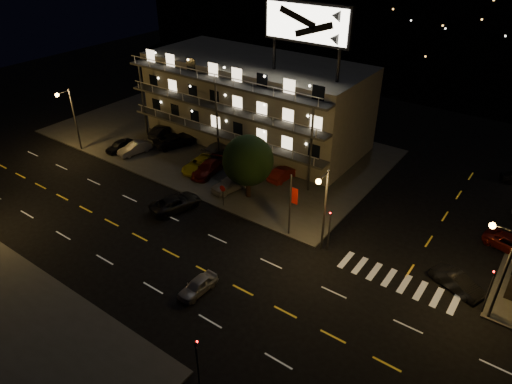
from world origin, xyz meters
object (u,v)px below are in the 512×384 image
Objects in this scene: side_car_0 at (457,282)px; road_car_west at (176,203)px; lot_car_2 at (199,164)px; road_car_east at (198,286)px; tree at (248,162)px; lot_car_4 at (231,183)px; lot_car_7 at (219,148)px.

road_car_west is (-26.24, -4.64, 0.04)m from side_car_0.
road_car_east is at bearing -54.19° from lot_car_2.
tree is 1.41× the size of lot_car_2.
lot_car_4 is (-2.30, -0.02, -3.30)m from tree.
road_car_west is at bearing -96.22° from lot_car_4.
side_car_0 is at bearing 38.72° from road_car_east.
lot_car_7 is at bearing 152.10° from lot_car_4.
lot_car_2 is 20.14m from road_car_east.
tree is 1.91× the size of road_car_east.
road_car_east is (7.54, -13.68, -0.30)m from lot_car_4.
lot_car_4 is 1.06× the size of side_car_0.
side_car_0 is (29.78, -2.83, -0.13)m from lot_car_2.
lot_car_2 is 5.96m from lot_car_4.
lot_car_2 is 1.15× the size of side_car_0.
lot_car_7 is (-6.65, 5.99, -0.05)m from lot_car_4.
lot_car_4 is at bearing 120.89° from road_car_east.
lot_car_7 reaches higher than lot_car_2.
road_car_west is at bearing -70.28° from lot_car_2.
side_car_0 is (21.68, -1.44, -3.52)m from tree.
lot_car_7 reaches higher than road_car_west.
lot_car_4 is at bearing 106.75° from side_car_0.
lot_car_4 is 6.47m from road_car_west.
lot_car_7 is at bearing 96.54° from side_car_0.
side_car_0 is 1.18× the size of road_car_east.
side_car_0 is 20.51m from road_car_east.
lot_car_4 reaches higher than lot_car_2.
lot_car_7 is (-0.85, 4.60, 0.04)m from lot_car_2.
lot_car_4 reaches higher than side_car_0.
lot_car_2 is (-8.10, 1.38, -3.39)m from tree.
lot_car_7 is at bearing 146.25° from tree.
lot_car_7 is 24.26m from road_car_east.
side_car_0 is at bearing 10.74° from lot_car_4.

